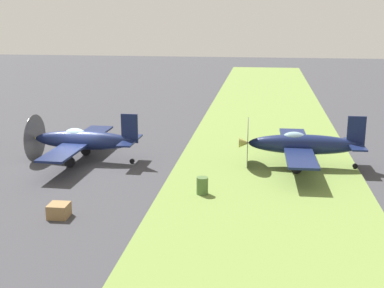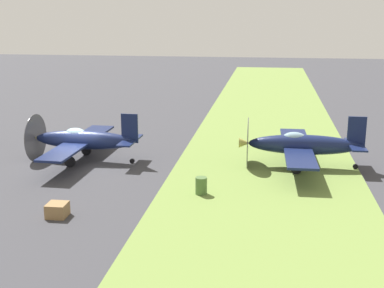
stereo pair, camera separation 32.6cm
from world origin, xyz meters
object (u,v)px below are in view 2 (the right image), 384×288
at_px(airplane_lead, 82,140).
at_px(airplane_wingman, 301,145).
at_px(supply_crate, 57,210).
at_px(fuel_drum, 201,186).

height_order(airplane_lead, airplane_wingman, airplane_wingman).
bearing_deg(airplane_lead, supply_crate, -166.09).
distance_m(fuel_drum, supply_crate, 7.30).
bearing_deg(airplane_wingman, fuel_drum, 135.39).
height_order(airplane_lead, supply_crate, airplane_lead).
bearing_deg(airplane_wingman, airplane_lead, 91.60).
bearing_deg(airplane_lead, fuel_drum, -120.14).
bearing_deg(supply_crate, fuel_drum, -56.97).
distance_m(airplane_lead, fuel_drum, 9.57).
relative_size(airplane_wingman, supply_crate, 10.37).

